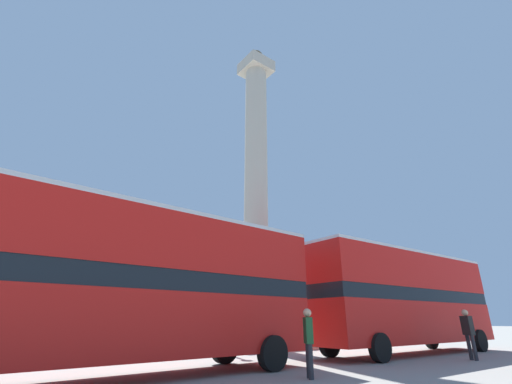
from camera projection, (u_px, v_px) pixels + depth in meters
name	position (u px, v px, depth m)	size (l,w,h in m)	color
ground_plane	(256.00, 348.00, 18.57)	(200.00, 200.00, 0.00)	gray
monument_column	(256.00, 235.00, 20.79)	(5.08, 5.08, 20.37)	#ADA593
bus_a	(138.00, 282.00, 9.50)	(11.14, 3.20, 4.39)	red
bus_b	(404.00, 297.00, 16.11)	(11.39, 3.00, 4.47)	red
equestrian_statue	(327.00, 314.00, 29.85)	(3.45, 2.82, 6.39)	#ADA593
street_lamp	(225.00, 285.00, 16.76)	(0.46, 0.46, 5.04)	black
pedestrian_near_lamp	(308.00, 338.00, 9.17)	(0.40, 0.48, 1.73)	#28282D
pedestrian_by_plinth	(468.00, 331.00, 13.30)	(0.41, 0.51, 1.83)	#28282D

